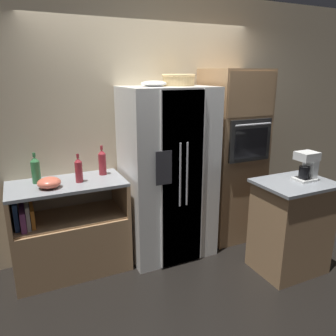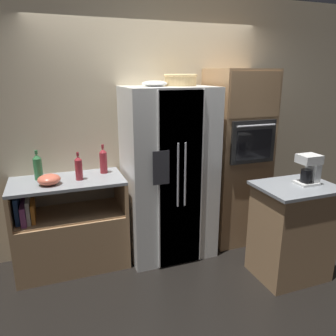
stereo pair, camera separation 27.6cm
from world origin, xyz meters
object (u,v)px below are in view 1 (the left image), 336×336
at_px(mixing_bowl, 49,183).
at_px(bottle_tall, 102,162).
at_px(refrigerator, 168,174).
at_px(wall_oven, 231,156).
at_px(bottle_short, 79,170).
at_px(fruit_bowl, 154,83).
at_px(wicker_basket, 179,79).
at_px(bottle_wide, 36,170).
at_px(coffee_maker, 308,165).

bearing_deg(mixing_bowl, bottle_tall, 20.33).
distance_m(refrigerator, wall_oven, 0.86).
bearing_deg(refrigerator, wall_oven, 2.80).
relative_size(bottle_tall, bottle_short, 1.10).
relative_size(bottle_short, mixing_bowl, 1.32).
bearing_deg(fruit_bowl, mixing_bowl, -176.09).
height_order(refrigerator, bottle_short, refrigerator).
relative_size(wall_oven, bottle_short, 7.18).
xyz_separation_m(wicker_basket, fruit_bowl, (-0.30, -0.04, -0.04)).
height_order(bottle_tall, bottle_wide, bottle_tall).
height_order(fruit_bowl, coffee_maker, fruit_bowl).
bearing_deg(refrigerator, mixing_bowl, -178.71).
xyz_separation_m(wall_oven, coffee_maker, (0.23, -0.91, 0.10)).
bearing_deg(fruit_bowl, bottle_tall, 166.31).
bearing_deg(bottle_tall, bottle_short, -151.28).
xyz_separation_m(fruit_bowl, mixing_bowl, (-1.08, -0.07, -0.87)).
height_order(wall_oven, wicker_basket, wall_oven).
xyz_separation_m(bottle_short, coffee_maker, (2.02, -0.90, 0.04)).
bearing_deg(mixing_bowl, wall_oven, 1.91).
bearing_deg(wall_oven, wicker_basket, 176.39).
relative_size(bottle_short, bottle_wide, 0.94).
bearing_deg(coffee_maker, refrigerator, 141.43).
bearing_deg(mixing_bowl, bottle_short, 11.49).
relative_size(wicker_basket, bottle_short, 1.24).
relative_size(refrigerator, mixing_bowl, 8.65).
distance_m(wall_oven, bottle_tall, 1.53).
distance_m(mixing_bowl, coffee_maker, 2.46).
xyz_separation_m(wall_oven, mixing_bowl, (-2.07, -0.07, -0.01)).
bearing_deg(bottle_short, bottle_tall, 28.72).
bearing_deg(wicker_basket, bottle_tall, 173.74).
bearing_deg(wicker_basket, bottle_wide, 176.46).
xyz_separation_m(refrigerator, bottle_tall, (-0.67, 0.18, 0.16)).
bearing_deg(bottle_tall, wicker_basket, -6.26).
bearing_deg(wall_oven, coffee_maker, -75.57).
relative_size(refrigerator, wall_oven, 0.91).
bearing_deg(mixing_bowl, refrigerator, 1.29).
distance_m(refrigerator, mixing_bowl, 1.22).
bearing_deg(bottle_wide, bottle_short, -21.26).
height_order(bottle_tall, bottle_short, bottle_tall).
bearing_deg(fruit_bowl, coffee_maker, -36.85).
distance_m(wall_oven, fruit_bowl, 1.31).
relative_size(refrigerator, wicker_basket, 5.27).
xyz_separation_m(refrigerator, wall_oven, (0.86, 0.04, 0.09)).
bearing_deg(refrigerator, coffee_maker, -38.57).
relative_size(wicker_basket, bottle_wide, 1.17).
bearing_deg(wicker_basket, refrigerator, -152.43).
distance_m(wicker_basket, coffee_maker, 1.55).
height_order(fruit_bowl, mixing_bowl, fruit_bowl).
distance_m(refrigerator, coffee_maker, 1.41).
height_order(bottle_short, bottle_wide, bottle_wide).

